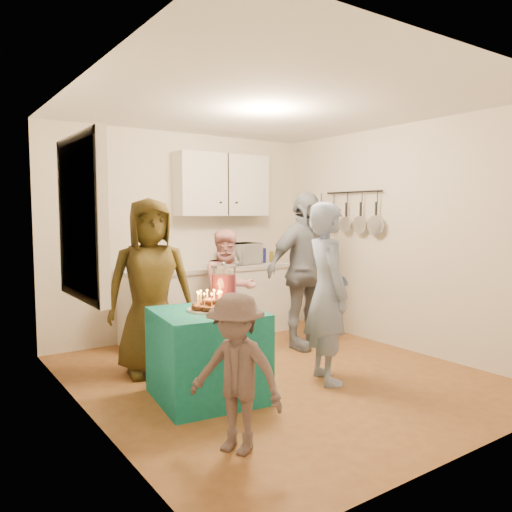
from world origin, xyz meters
TOP-DOWN VIEW (x-y plane):
  - floor at (0.00, 0.00)m, footprint 4.00×4.00m
  - ceiling at (0.00, 0.00)m, footprint 4.00×4.00m
  - back_wall at (0.00, 2.00)m, footprint 3.60×3.60m
  - left_wall at (-1.80, 0.00)m, footprint 4.00×4.00m
  - right_wall at (1.80, 0.00)m, footprint 4.00×4.00m
  - window_night at (-1.77, 0.30)m, footprint 0.04×1.00m
  - counter at (0.20, 1.70)m, footprint 2.20×0.58m
  - countertop at (0.20, 1.70)m, footprint 2.24×0.62m
  - upper_cabinet at (0.50, 1.85)m, footprint 1.30×0.30m
  - pot_rack at (1.72, 0.70)m, footprint 0.12×1.00m
  - microwave at (0.69, 1.70)m, footprint 0.56×0.43m
  - party_table at (-0.85, -0.14)m, footprint 0.96×0.96m
  - donut_cake at (-0.82, -0.14)m, footprint 0.38×0.38m
  - punch_jar at (-0.58, 0.03)m, footprint 0.22×0.22m
  - man_birthday at (0.29, -0.40)m, footprint 0.59×0.72m
  - woman_back_left at (-0.98, 0.75)m, footprint 0.95×0.73m
  - woman_back_center at (0.08, 1.02)m, footprint 0.76×0.63m
  - woman_back_right at (0.88, 0.64)m, footprint 1.10×0.52m
  - child_near_left at (-1.16, -1.10)m, footprint 0.67×0.79m

SIDE VIEW (x-z plane):
  - floor at x=0.00m, z-range 0.00..0.00m
  - party_table at x=-0.85m, z-range 0.00..0.76m
  - counter at x=0.20m, z-range 0.00..0.86m
  - child_near_left at x=-1.16m, z-range 0.00..1.07m
  - woman_back_center at x=0.08m, z-range 0.00..1.40m
  - man_birthday at x=0.29m, z-range 0.00..1.69m
  - donut_cake at x=-0.82m, z-range 0.76..0.94m
  - woman_back_left at x=-0.98m, z-range 0.00..1.74m
  - countertop at x=0.20m, z-range 0.86..0.91m
  - woman_back_right at x=0.88m, z-range 0.00..1.83m
  - punch_jar at x=-0.58m, z-range 0.76..1.10m
  - microwave at x=0.69m, z-range 0.91..1.19m
  - back_wall at x=0.00m, z-range 1.30..1.30m
  - left_wall at x=-1.80m, z-range 1.30..1.30m
  - right_wall at x=1.80m, z-range 1.30..1.30m
  - window_night at x=-1.77m, z-range 0.95..2.15m
  - pot_rack at x=1.72m, z-range 1.30..1.90m
  - upper_cabinet at x=0.50m, z-range 1.55..2.35m
  - ceiling at x=0.00m, z-range 2.60..2.60m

